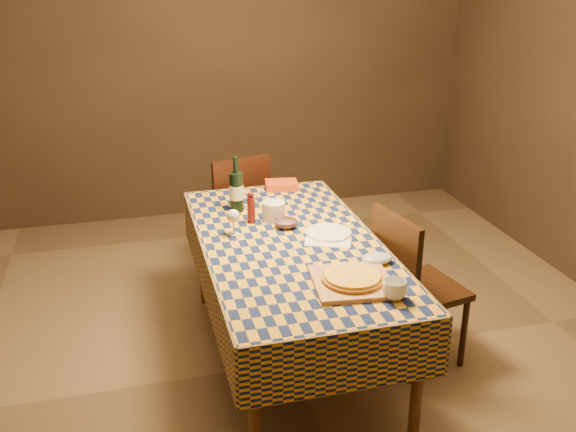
{
  "coord_description": "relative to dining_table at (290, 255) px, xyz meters",
  "views": [
    {
      "loc": [
        -0.81,
        -3.02,
        2.19
      ],
      "look_at": [
        0.0,
        0.05,
        0.9
      ],
      "focal_mm": 40.0,
      "sensor_mm": 36.0,
      "label": 1
    }
  ],
  "objects": [
    {
      "name": "takeout_container",
      "position": [
        0.16,
        0.83,
        0.1
      ],
      "size": [
        0.23,
        0.17,
        0.05
      ],
      "primitive_type": "cube",
      "rotation": [
        0.0,
        0.0,
        -0.15
      ],
      "color": "#B83E18",
      "rests_on": "dining_table"
    },
    {
      "name": "chair_right",
      "position": [
        0.65,
        -0.15,
        -0.17
      ],
      "size": [
        0.5,
        0.5,
        0.93
      ],
      "color": "black",
      "rests_on": "ground"
    },
    {
      "name": "chair_far",
      "position": [
        -0.09,
        1.16,
        -0.17
      ],
      "size": [
        0.51,
        0.51,
        0.93
      ],
      "color": "black",
      "rests_on": "ground"
    },
    {
      "name": "flour_bag",
      "position": [
        0.35,
        -0.35,
        0.1
      ],
      "size": [
        0.18,
        0.15,
        0.05
      ],
      "primitive_type": "ellipsoid",
      "rotation": [
        0.0,
        0.0,
        0.2
      ],
      "color": "#A8B5D7",
      "rests_on": "dining_table"
    },
    {
      "name": "deli_tub",
      "position": [
        -0.01,
        0.32,
        0.13
      ],
      "size": [
        0.17,
        0.17,
        0.11
      ],
      "primitive_type": "cylinder",
      "rotation": [
        0.0,
        0.0,
        -0.35
      ],
      "color": "silver",
      "rests_on": "dining_table"
    },
    {
      "name": "pepper_mill",
      "position": [
        -0.15,
        0.31,
        0.17
      ],
      "size": [
        0.05,
        0.05,
        0.19
      ],
      "color": "#531413",
      "rests_on": "dining_table"
    },
    {
      "name": "cutting_board",
      "position": [
        0.16,
        -0.53,
        0.09
      ],
      "size": [
        0.4,
        0.4,
        0.02
      ],
      "primitive_type": "cube",
      "rotation": [
        0.0,
        0.0,
        -0.11
      ],
      "color": "#AF7B52",
      "rests_on": "dining_table"
    },
    {
      "name": "room",
      "position": [
        0.0,
        0.0,
        0.66
      ],
      "size": [
        5.0,
        5.1,
        2.7
      ],
      "color": "brown",
      "rests_on": "ground"
    },
    {
      "name": "pizza",
      "position": [
        0.16,
        -0.53,
        0.11
      ],
      "size": [
        0.34,
        0.34,
        0.03
      ],
      "color": "#9C601A",
      "rests_on": "cutting_board"
    },
    {
      "name": "wine_bottle",
      "position": [
        -0.19,
        0.52,
        0.2
      ],
      "size": [
        0.11,
        0.11,
        0.34
      ],
      "color": "black",
      "rests_on": "dining_table"
    },
    {
      "name": "white_plate",
      "position": [
        0.23,
        0.05,
        0.08
      ],
      "size": [
        0.32,
        0.32,
        0.01
      ],
      "primitive_type": "cylinder",
      "rotation": [
        0.0,
        0.0,
        -0.33
      ],
      "color": "white",
      "rests_on": "dining_table"
    },
    {
      "name": "flour_patch",
      "position": [
        0.2,
        -0.03,
        0.08
      ],
      "size": [
        0.3,
        0.27,
        0.0
      ],
      "primitive_type": "cube",
      "rotation": [
        0.0,
        0.0,
        -0.39
      ],
      "color": "white",
      "rests_on": "dining_table"
    },
    {
      "name": "bowl",
      "position": [
        0.03,
        0.2,
        0.1
      ],
      "size": [
        0.17,
        0.17,
        0.04
      ],
      "primitive_type": "imported",
      "rotation": [
        0.0,
        0.0,
        -0.33
      ],
      "color": "#5D434E",
      "rests_on": "dining_table"
    },
    {
      "name": "tumbler",
      "position": [
        0.29,
        -0.71,
        0.12
      ],
      "size": [
        0.13,
        0.13,
        0.09
      ],
      "primitive_type": "imported",
      "rotation": [
        0.0,
        0.0,
        -0.19
      ],
      "color": "white",
      "rests_on": "dining_table"
    },
    {
      "name": "wine_glass",
      "position": [
        -0.28,
        0.17,
        0.18
      ],
      "size": [
        0.08,
        0.08,
        0.15
      ],
      "color": "silver",
      "rests_on": "dining_table"
    },
    {
      "name": "dining_table",
      "position": [
        0.0,
        0.0,
        0.0
      ],
      "size": [
        0.94,
        1.84,
        0.77
      ],
      "color": "brown",
      "rests_on": "ground"
    }
  ]
}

